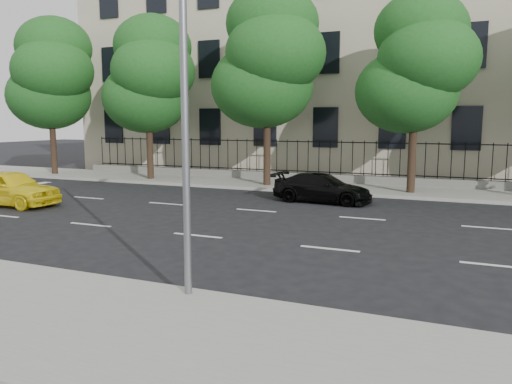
{
  "coord_description": "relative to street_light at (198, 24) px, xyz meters",
  "views": [
    {
      "loc": [
        7.16,
        -10.14,
        3.38
      ],
      "look_at": [
        1.67,
        3.0,
        1.33
      ],
      "focal_mm": 35.0,
      "sensor_mm": 36.0,
      "label": 1
    }
  ],
  "objects": [
    {
      "name": "ground",
      "position": [
        -2.5,
        1.77,
        -5.15
      ],
      "size": [
        120.0,
        120.0,
        0.0
      ],
      "primitive_type": "plane",
      "color": "black",
      "rests_on": "ground"
    },
    {
      "name": "near_sidewalk",
      "position": [
        -2.5,
        -2.23,
        -5.07
      ],
      "size": [
        60.0,
        4.0,
        0.15
      ],
      "primitive_type": "cube",
      "color": "gray",
      "rests_on": "ground"
    },
    {
      "name": "far_sidewalk",
      "position": [
        -2.5,
        15.77,
        -5.07
      ],
      "size": [
        60.0,
        4.0,
        0.15
      ],
      "primitive_type": "cube",
      "color": "gray",
      "rests_on": "ground"
    },
    {
      "name": "lane_markings",
      "position": [
        -2.5,
        6.52,
        -5.14
      ],
      "size": [
        49.6,
        4.62,
        0.01
      ],
      "primitive_type": null,
      "color": "silver",
      "rests_on": "ground"
    },
    {
      "name": "masonry_building",
      "position": [
        -2.5,
        24.72,
        3.87
      ],
      "size": [
        34.6,
        12.11,
        18.5
      ],
      "color": "beige",
      "rests_on": "ground"
    },
    {
      "name": "iron_fence",
      "position": [
        -2.5,
        17.47,
        -4.5
      ],
      "size": [
        30.0,
        0.5,
        2.2
      ],
      "color": "slate",
      "rests_on": "far_sidewalk"
    },
    {
      "name": "street_light",
      "position": [
        0.0,
        0.0,
        0.0
      ],
      "size": [
        0.25,
        3.32,
        8.05
      ],
      "color": "slate",
      "rests_on": "near_sidewalk"
    },
    {
      "name": "tree_a",
      "position": [
        -18.46,
        15.13,
        0.98
      ],
      "size": [
        5.71,
        5.31,
        9.39
      ],
      "color": "#382619",
      "rests_on": "far_sidewalk"
    },
    {
      "name": "tree_b",
      "position": [
        -11.46,
        15.13,
        0.69
      ],
      "size": [
        5.53,
        5.12,
        8.97
      ],
      "color": "#382619",
      "rests_on": "far_sidewalk"
    },
    {
      "name": "tree_c",
      "position": [
        -4.46,
        15.13,
        1.26
      ],
      "size": [
        5.89,
        5.5,
        9.8
      ],
      "color": "#382619",
      "rests_on": "far_sidewalk"
    },
    {
      "name": "tree_d",
      "position": [
        2.54,
        15.13,
        0.69
      ],
      "size": [
        5.34,
        4.94,
        8.84
      ],
      "color": "#382619",
      "rests_on": "far_sidewalk"
    },
    {
      "name": "yellow_taxi",
      "position": [
        -12.0,
        5.99,
        -4.43
      ],
      "size": [
        4.25,
        1.74,
        1.44
      ],
      "primitive_type": "imported",
      "rotation": [
        0.0,
        0.0,
        1.58
      ],
      "color": "yellow",
      "rests_on": "ground"
    },
    {
      "name": "black_sedan",
      "position": [
        -0.72,
        11.64,
        -4.55
      ],
      "size": [
        4.25,
        1.97,
        1.2
      ],
      "primitive_type": "imported",
      "rotation": [
        0.0,
        0.0,
        1.5
      ],
      "color": "black",
      "rests_on": "ground"
    }
  ]
}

